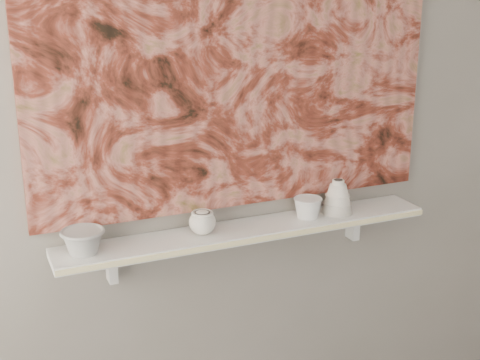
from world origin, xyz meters
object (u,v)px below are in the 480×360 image
shelf (248,230)px  bowl_grey (83,241)px  painting (239,54)px  bowl_white (308,207)px  bell_vessel (338,196)px  cup_cream (202,222)px

shelf → bowl_grey: size_ratio=9.66×
painting → bowl_white: 0.63m
shelf → bowl_grey: 0.59m
bell_vessel → shelf: bearing=180.0°
cup_cream → bowl_white: bearing=0.0°
shelf → bowl_white: bowl_white is taller
cup_cream → bowl_white: 0.42m
painting → cup_cream: 0.60m
bowl_grey → bowl_white: (0.83, 0.00, -0.00)m
shelf → bowl_white: size_ratio=13.07×
shelf → bell_vessel: 0.38m
bell_vessel → bowl_white: (-0.13, 0.00, -0.03)m
bowl_white → cup_cream: bearing=180.0°
bowl_grey → cup_cream: bearing=0.0°
painting → shelf: bearing=-90.0°
cup_cream → bell_vessel: 0.55m
painting → cup_cream: size_ratio=15.81×
painting → bowl_grey: bearing=-172.2°
cup_cream → bell_vessel: size_ratio=0.72×
cup_cream → painting: bearing=24.6°
bowl_white → bowl_grey: bearing=180.0°
bowl_grey → bell_vessel: bearing=0.0°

